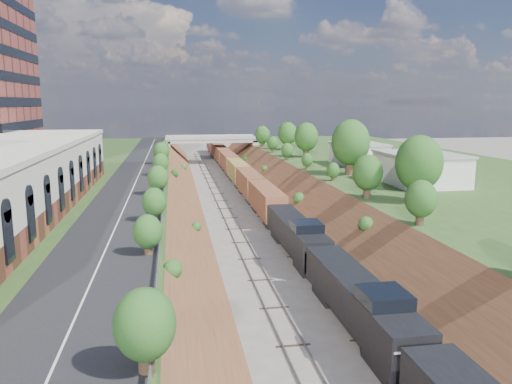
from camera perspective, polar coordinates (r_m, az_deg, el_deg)
The scene contains 14 objects.
platform_left at distance 76.52m, azimuth -26.66°, elevation -1.17°, with size 44.00×180.00×5.00m, color #2C4D20.
platform_right at distance 84.88m, azimuth 21.25°, elevation 0.25°, with size 44.00×180.00×5.00m, color #2C4D20.
embankment_left at distance 73.57m, azimuth -9.89°, elevation -2.63°, with size 7.07×180.00×7.07m, color brown.
embankment_right at distance 76.56m, azimuth 6.81°, elevation -2.04°, with size 7.07×180.00×7.07m, color brown.
rail_left_track at distance 73.94m, azimuth -3.37°, elevation -2.36°, with size 1.58×180.00×0.18m, color gray.
rail_right_track at distance 74.65m, azimuth 0.60°, elevation -2.22°, with size 1.58×180.00×0.18m, color gray.
road at distance 72.81m, azimuth -13.56°, elevation 1.15°, with size 8.00×180.00×0.10m, color black.
guardrail at distance 72.36m, azimuth -10.35°, elevation 1.61°, with size 0.10×171.00×0.70m.
overpass at distance 134.62m, azimuth -5.15°, elevation 5.39°, with size 24.50×8.30×7.40m.
white_building_near at distance 72.71m, azimuth 18.23°, elevation 2.46°, with size 9.00×12.00×4.00m, color silver.
white_building_far at distance 92.45m, azimuth 11.63°, elevation 4.20°, with size 8.00×10.00×3.60m, color silver.
tree_right_large at distance 58.88m, azimuth 18.13°, elevation 3.09°, with size 5.25×5.25×7.61m.
tree_left_crest at distance 33.09m, azimuth -11.93°, elevation -6.03°, with size 2.45×2.45×3.55m.
freight_train at distance 92.22m, azimuth -1.42°, elevation 1.72°, with size 2.92×164.72×4.55m.
Camera 1 is at (-10.23, -11.76, 16.18)m, focal length 35.00 mm.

